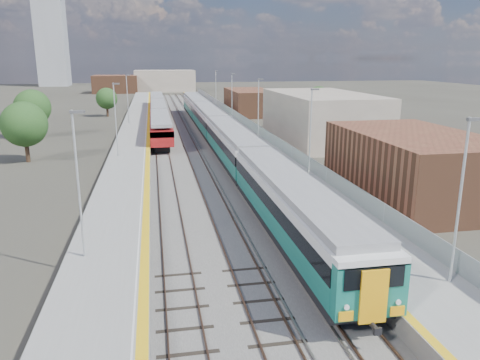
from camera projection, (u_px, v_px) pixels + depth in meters
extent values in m
plane|color=#47443A|center=(200.00, 138.00, 66.12)|extent=(320.00, 320.00, 0.00)
cube|color=#565451|center=(183.00, 135.00, 68.10)|extent=(10.50, 155.00, 0.06)
cube|color=#4C3323|center=(202.00, 132.00, 70.99)|extent=(0.07, 160.00, 0.14)
cube|color=#4C3323|center=(211.00, 131.00, 71.24)|extent=(0.07, 160.00, 0.14)
cube|color=#4C3323|center=(179.00, 132.00, 70.37)|extent=(0.07, 160.00, 0.14)
cube|color=#4C3323|center=(188.00, 132.00, 70.63)|extent=(0.07, 160.00, 0.14)
cube|color=#4C3323|center=(155.00, 133.00, 69.75)|extent=(0.07, 160.00, 0.14)
cube|color=#4C3323|center=(165.00, 133.00, 70.01)|extent=(0.07, 160.00, 0.14)
cube|color=gray|center=(200.00, 132.00, 70.93)|extent=(0.08, 160.00, 0.10)
cube|color=gray|center=(191.00, 132.00, 70.69)|extent=(0.08, 160.00, 0.10)
cube|color=slate|center=(234.00, 131.00, 69.30)|extent=(4.70, 155.00, 1.00)
cube|color=gray|center=(234.00, 127.00, 69.17)|extent=(4.70, 155.00, 0.03)
cube|color=gold|center=(220.00, 128.00, 68.80)|extent=(0.40, 155.00, 0.01)
cube|color=gray|center=(248.00, 123.00, 69.41)|extent=(0.06, 155.00, 1.20)
cylinder|color=#9EA0A3|center=(459.00, 203.00, 20.41)|extent=(0.12, 0.12, 7.50)
cube|color=#4C4C4F|center=(475.00, 119.00, 19.54)|extent=(0.70, 0.18, 0.14)
cylinder|color=#9EA0A3|center=(310.00, 133.00, 39.44)|extent=(0.12, 0.12, 7.50)
cube|color=#4C4C4F|center=(315.00, 89.00, 38.57)|extent=(0.70, 0.18, 0.14)
cylinder|color=#9EA0A3|center=(258.00, 109.00, 58.47)|extent=(0.12, 0.12, 7.50)
cube|color=#4C4C4F|center=(261.00, 79.00, 57.60)|extent=(0.70, 0.18, 0.14)
cylinder|color=#9EA0A3|center=(232.00, 97.00, 77.50)|extent=(0.12, 0.12, 7.50)
cube|color=#4C4C4F|center=(233.00, 74.00, 76.63)|extent=(0.70, 0.18, 0.14)
cylinder|color=#9EA0A3|center=(216.00, 89.00, 96.53)|extent=(0.12, 0.12, 7.50)
cube|color=#4C4C4F|center=(217.00, 71.00, 95.66)|extent=(0.70, 0.18, 0.14)
cube|color=slate|center=(135.00, 133.00, 66.78)|extent=(4.30, 155.00, 1.00)
cube|color=gray|center=(135.00, 130.00, 66.65)|extent=(4.30, 155.00, 0.03)
cube|color=gold|center=(148.00, 129.00, 66.98)|extent=(0.45, 155.00, 0.01)
cube|color=silver|center=(146.00, 130.00, 66.92)|extent=(0.08, 155.00, 0.01)
cylinder|color=#9EA0A3|center=(78.00, 186.00, 23.16)|extent=(0.12, 0.12, 7.50)
cube|color=#4C4C4F|center=(77.00, 112.00, 22.28)|extent=(0.70, 0.18, 0.14)
cylinder|color=#9EA0A3|center=(116.00, 120.00, 47.90)|extent=(0.12, 0.12, 7.50)
cube|color=#4C4C4F|center=(116.00, 84.00, 47.02)|extent=(0.70, 0.18, 0.14)
cylinder|color=#9EA0A3|center=(128.00, 99.00, 72.63)|extent=(0.12, 0.12, 7.50)
cube|color=#4C4C4F|center=(128.00, 75.00, 71.76)|extent=(0.70, 0.18, 0.14)
cube|color=brown|center=(414.00, 165.00, 37.49)|extent=(9.00, 16.00, 5.20)
cube|color=gray|center=(321.00, 117.00, 63.38)|extent=(11.00, 22.00, 6.40)
cube|color=brown|center=(250.00, 102.00, 94.45)|extent=(8.00, 18.00, 4.80)
cube|color=gray|center=(165.00, 81.00, 160.04)|extent=(20.00, 14.00, 7.00)
cube|color=brown|center=(116.00, 84.00, 152.63)|extent=(14.00, 12.00, 5.60)
cube|color=gray|center=(51.00, 35.00, 186.35)|extent=(11.00, 11.00, 40.00)
cube|color=black|center=(290.00, 228.00, 28.36)|extent=(2.87, 20.55, 0.48)
cube|color=#125F55|center=(291.00, 215.00, 28.15)|extent=(2.97, 20.55, 1.20)
cube|color=black|center=(291.00, 200.00, 27.91)|extent=(3.04, 20.55, 0.82)
cube|color=silver|center=(292.00, 189.00, 27.75)|extent=(2.97, 20.55, 0.51)
cube|color=gray|center=(292.00, 182.00, 27.63)|extent=(2.63, 20.55, 0.42)
cube|color=black|center=(233.00, 158.00, 48.39)|extent=(2.87, 20.55, 0.48)
cube|color=#125F55|center=(233.00, 150.00, 48.18)|extent=(2.97, 20.55, 1.20)
cube|color=black|center=(232.00, 141.00, 47.94)|extent=(3.04, 20.55, 0.82)
cube|color=silver|center=(232.00, 134.00, 47.78)|extent=(2.97, 20.55, 0.51)
cube|color=gray|center=(232.00, 130.00, 47.67)|extent=(2.63, 20.55, 0.42)
cube|color=black|center=(209.00, 129.00, 68.42)|extent=(2.87, 20.55, 0.48)
cube|color=#125F55|center=(208.00, 123.00, 68.21)|extent=(2.97, 20.55, 1.20)
cube|color=black|center=(208.00, 116.00, 67.97)|extent=(3.04, 20.55, 0.82)
cube|color=silver|center=(208.00, 112.00, 67.81)|extent=(2.97, 20.55, 0.51)
cube|color=gray|center=(208.00, 109.00, 67.70)|extent=(2.63, 20.55, 0.42)
cube|color=black|center=(195.00, 113.00, 88.46)|extent=(2.87, 20.55, 0.48)
cube|color=#125F55|center=(195.00, 108.00, 88.24)|extent=(2.97, 20.55, 1.20)
cube|color=black|center=(195.00, 103.00, 88.00)|extent=(3.04, 20.55, 0.82)
cube|color=silver|center=(195.00, 100.00, 87.84)|extent=(2.97, 20.55, 0.51)
cube|color=gray|center=(195.00, 97.00, 87.73)|extent=(2.63, 20.55, 0.42)
cube|color=#125F55|center=(369.00, 289.00, 18.00)|extent=(2.95, 0.63, 2.21)
cube|color=black|center=(374.00, 278.00, 17.53)|extent=(2.42, 0.06, 0.84)
cube|color=#EEA10F|center=(374.00, 297.00, 17.65)|extent=(1.11, 0.11, 2.21)
cube|color=black|center=(161.00, 139.00, 62.34)|extent=(1.83, 15.57, 0.64)
cube|color=maroon|center=(161.00, 128.00, 61.96)|extent=(2.70, 18.32, 1.93)
cube|color=black|center=(160.00, 124.00, 61.83)|extent=(2.76, 18.32, 0.67)
cube|color=gray|center=(160.00, 117.00, 61.59)|extent=(2.41, 18.32, 0.39)
cube|color=black|center=(159.00, 121.00, 80.24)|extent=(1.83, 15.57, 0.64)
cube|color=maroon|center=(158.00, 112.00, 79.86)|extent=(2.70, 18.32, 1.93)
cube|color=black|center=(158.00, 109.00, 79.74)|extent=(2.76, 18.32, 0.67)
cube|color=gray|center=(158.00, 104.00, 79.49)|extent=(2.41, 18.32, 0.39)
cube|color=black|center=(157.00, 110.00, 98.15)|extent=(1.83, 15.57, 0.64)
cube|color=maroon|center=(157.00, 102.00, 97.76)|extent=(2.70, 18.32, 1.93)
cube|color=black|center=(157.00, 100.00, 97.64)|extent=(2.76, 18.32, 0.67)
cube|color=gray|center=(157.00, 95.00, 97.40)|extent=(2.41, 18.32, 0.39)
cylinder|color=#382619|center=(27.00, 152.00, 50.40)|extent=(0.44, 0.44, 2.28)
sphere|color=#1B461B|center=(24.00, 124.00, 49.65)|extent=(4.81, 4.81, 4.81)
cylinder|color=#382619|center=(35.00, 130.00, 65.84)|extent=(0.44, 0.44, 2.36)
sphere|color=#1B461B|center=(32.00, 108.00, 65.06)|extent=(4.99, 4.99, 4.99)
cylinder|color=#382619|center=(108.00, 112.00, 90.21)|extent=(0.44, 0.44, 1.92)
sphere|color=#1B461B|center=(107.00, 98.00, 89.58)|extent=(4.05, 4.05, 4.05)
cylinder|color=#382619|center=(318.00, 115.00, 83.81)|extent=(0.44, 0.44, 2.15)
sphere|color=#1B461B|center=(318.00, 99.00, 83.10)|extent=(4.53, 4.53, 4.53)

